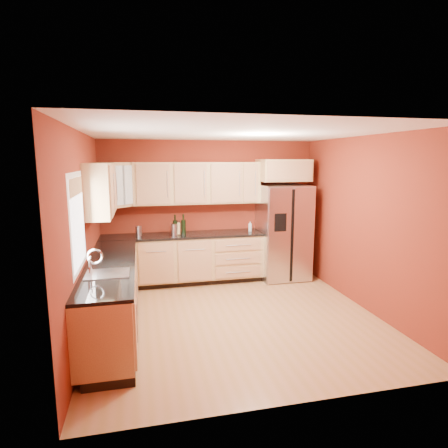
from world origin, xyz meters
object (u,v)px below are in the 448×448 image
Objects in this scene: knife_block at (177,229)px; refrigerator at (283,232)px; canister_left at (139,231)px; wine_bottle_a at (175,225)px; soap_dispenser at (250,226)px.

refrigerator is at bearing 15.46° from knife_block.
canister_left is (-2.68, 0.09, 0.12)m from refrigerator.
refrigerator reaches higher than wine_bottle_a.
refrigerator is 8.44× the size of knife_block.
wine_bottle_a reaches higher than knife_block.
soap_dispenser is at bearing 1.23° from wine_bottle_a.
canister_left is 2.04m from soap_dispenser.
canister_left is 0.68m from knife_block.
wine_bottle_a reaches higher than soap_dispenser.
wine_bottle_a is (-2.04, 0.04, 0.21)m from refrigerator.
wine_bottle_a is 1.40m from soap_dispenser.
knife_block is (0.04, 0.04, -0.08)m from wine_bottle_a.
canister_left is at bearing -164.27° from knife_block.
canister_left is at bearing 177.97° from refrigerator.
soap_dispenser is (1.40, 0.03, -0.09)m from wine_bottle_a.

